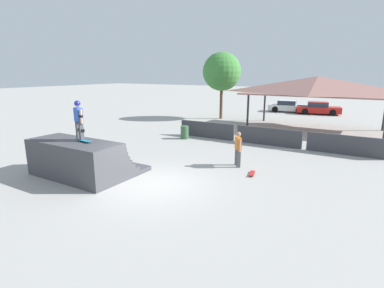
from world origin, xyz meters
name	(u,v)px	position (x,y,z in m)	size (l,w,h in m)	color
ground_plane	(153,185)	(0.00, 0.00, 0.00)	(160.00, 160.00, 0.00)	#A3A09B
quarter_pipe_ramp	(81,160)	(-3.30, -0.67, 0.68)	(4.19, 3.19, 1.55)	#424247
skater_on_deck	(79,118)	(-3.17, -0.69, 2.49)	(0.71, 0.36, 1.64)	#4C4C51
skateboard_on_deck	(85,141)	(-2.77, -0.80, 1.60)	(0.84, 0.30, 0.09)	green
bystander_walking	(238,147)	(1.90, 3.94, 0.91)	(0.48, 0.59, 1.64)	#4C4C51
skateboard_on_ground	(252,173)	(2.91, 3.12, 0.06)	(0.37, 0.78, 0.09)	blue
barrier_fence	(268,137)	(1.86, 8.77, 0.53)	(12.30, 0.12, 1.05)	#3D3D42
pavilion_shelter	(317,86)	(3.32, 15.63, 3.30)	(10.75, 4.93, 4.00)	#2D2D33
tree_beside_pavilion	(222,72)	(-5.19, 16.98, 4.33)	(3.51, 3.51, 6.10)	brown
trash_bin	(185,132)	(-3.41, 7.71, 0.42)	(0.52, 0.52, 0.85)	#385B3D
parked_car_white	(288,107)	(-0.96, 25.11, 0.60)	(4.24, 2.10, 1.27)	silver
parked_car_red	(318,108)	(2.25, 24.93, 0.60)	(4.54, 2.45, 1.27)	red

